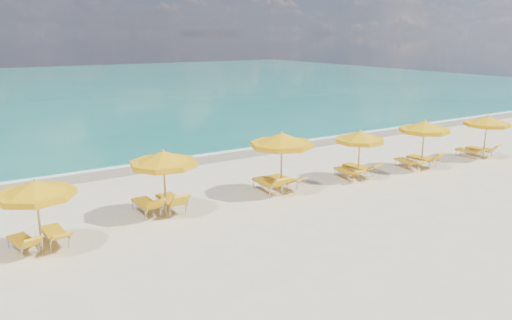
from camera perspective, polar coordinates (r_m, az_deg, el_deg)
ground_plane at (r=19.56m, az=2.36°, el=-4.32°), size 120.00×120.00×0.00m
ocean at (r=64.39m, az=-22.99°, el=7.57°), size 120.00×80.00×0.30m
wet_sand_band at (r=25.74m, az=-7.06°, el=0.14°), size 120.00×2.60×0.01m
foam_line at (r=26.44m, az=-7.81°, el=0.49°), size 120.00×1.20×0.03m
whitecap_near at (r=33.12m, az=-23.83°, el=2.18°), size 14.00×0.36×0.05m
whitecap_far at (r=43.84m, az=-6.99°, el=5.97°), size 18.00×0.30×0.05m
umbrella_1 at (r=15.48m, az=-23.88°, el=-3.13°), size 2.61×2.61×2.26m
umbrella_2 at (r=17.39m, az=-10.52°, el=0.08°), size 2.75×2.75×2.39m
umbrella_3 at (r=19.58m, az=2.95°, el=2.24°), size 2.65×2.65×2.53m
umbrella_4 at (r=22.06m, az=11.79°, el=2.58°), size 2.85×2.85×2.20m
umbrella_5 at (r=24.50m, az=18.69°, el=3.59°), size 2.67×2.67×2.36m
umbrella_6 at (r=27.81m, az=24.90°, el=4.02°), size 2.64×2.64×2.26m
lounger_1_left at (r=16.32m, az=-25.02°, el=-8.84°), size 0.84×1.66×0.73m
lounger_1_right at (r=16.53m, az=-21.99°, el=-8.17°), size 0.66×1.81×0.69m
lounger_2_left at (r=18.17m, az=-12.36°, el=-5.36°), size 0.68×1.85×0.85m
lounger_2_right at (r=18.33m, az=-9.63°, el=-5.00°), size 0.72×1.94×0.92m
lounger_3_left at (r=20.15m, az=1.42°, el=-3.03°), size 0.74×1.97×0.88m
lounger_3_right at (r=20.77m, az=3.19°, el=-2.60°), size 0.78×1.90×0.67m
lounger_4_left at (r=22.39m, az=10.35°, el=-1.60°), size 0.81×1.79×0.65m
lounger_4_right at (r=22.99m, az=11.65°, el=-1.19°), size 0.81×1.93×0.75m
lounger_5_left at (r=24.79m, az=16.89°, el=-0.46°), size 0.82×1.76×0.61m
lounger_5_right at (r=25.43m, az=18.49°, el=-0.15°), size 0.80×1.85×0.87m
lounger_6_left at (r=28.13m, az=23.17°, el=0.71°), size 0.79×1.71×0.68m
lounger_6_right at (r=28.76m, az=24.23°, el=0.89°), size 0.81×1.74×0.75m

